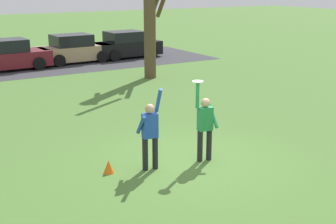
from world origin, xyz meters
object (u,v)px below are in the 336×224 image
(person_defender, at_px, (150,131))
(bare_tree_tall, at_px, (151,11))
(person_catcher, at_px, (205,124))
(frisbee_disc, at_px, (198,82))
(parked_car_maroon, at_px, (8,56))
(field_cone_orange, at_px, (109,167))
(parked_car_tan, at_px, (74,50))
(parked_car_black, at_px, (126,45))

(person_defender, bearing_deg, bare_tree_tall, 68.78)
(person_catcher, relative_size, frisbee_disc, 7.55)
(parked_car_maroon, bearing_deg, field_cone_orange, -96.68)
(person_defender, height_order, frisbee_disc, frisbee_disc)
(person_catcher, xyz_separation_m, frisbee_disc, (-0.22, 0.03, 1.11))
(field_cone_orange, bearing_deg, parked_car_tan, 72.51)
(person_catcher, relative_size, field_cone_orange, 6.50)
(parked_car_maroon, bearing_deg, person_catcher, -87.69)
(frisbee_disc, distance_m, field_cone_orange, 2.98)
(frisbee_disc, xyz_separation_m, parked_car_black, (6.08, 16.29, -1.37))
(person_catcher, distance_m, bare_tree_tall, 11.14)
(parked_car_tan, xyz_separation_m, parked_car_black, (3.34, 0.08, 0.00))
(person_defender, relative_size, parked_car_black, 0.49)
(person_catcher, bearing_deg, parked_car_tan, -90.53)
(bare_tree_tall, relative_size, field_cone_orange, 20.68)
(bare_tree_tall, height_order, field_cone_orange, bare_tree_tall)
(bare_tree_tall, bearing_deg, person_defender, -119.48)
(person_defender, relative_size, frisbee_disc, 7.41)
(parked_car_maroon, xyz_separation_m, field_cone_orange, (-1.22, -15.27, -0.57))
(parked_car_black, relative_size, field_cone_orange, 13.01)
(person_catcher, distance_m, parked_car_black, 17.34)
(frisbee_disc, xyz_separation_m, parked_car_maroon, (-1.00, 15.76, -1.37))
(parked_car_tan, bearing_deg, field_cone_orange, -109.61)
(frisbee_disc, distance_m, parked_car_tan, 16.50)
(parked_car_black, bearing_deg, person_defender, -116.57)
(person_defender, relative_size, bare_tree_tall, 0.31)
(person_catcher, height_order, parked_car_maroon, person_catcher)
(person_defender, xyz_separation_m, parked_car_black, (7.32, 16.11, -0.25))
(frisbee_disc, relative_size, parked_car_black, 0.07)
(parked_car_black, relative_size, bare_tree_tall, 0.63)
(parked_car_maroon, distance_m, field_cone_orange, 15.33)
(person_catcher, distance_m, parked_car_maroon, 15.84)
(parked_car_black, xyz_separation_m, bare_tree_tall, (-1.73, -6.21, 2.42))
(parked_car_maroon, bearing_deg, frisbee_disc, -88.49)
(parked_car_tan, height_order, bare_tree_tall, bare_tree_tall)
(frisbee_disc, height_order, parked_car_tan, frisbee_disc)
(parked_car_maroon, bearing_deg, parked_car_black, 2.13)
(person_catcher, relative_size, bare_tree_tall, 0.31)
(bare_tree_tall, bearing_deg, parked_car_black, 74.46)
(parked_car_tan, bearing_deg, bare_tree_tall, -77.38)
(parked_car_tan, height_order, field_cone_orange, parked_car_tan)
(person_catcher, bearing_deg, bare_tree_tall, -103.93)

